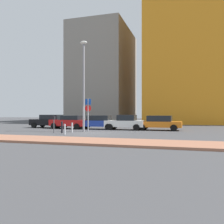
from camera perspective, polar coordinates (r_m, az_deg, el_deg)
The scene contains 15 objects.
ground_plane at distance 21.07m, azimuth -4.73°, elevation -5.00°, with size 120.00×120.00×0.00m, color #424244.
sidewalk_brick at distance 15.63m, azimuth -12.94°, elevation -6.43°, with size 40.00×3.08×0.14m, color #9E664C.
parked_car_black at distance 29.32m, azimuth -14.36°, elevation -2.06°, with size 4.48×2.01×1.54m.
parked_car_red at distance 27.29m, azimuth -9.85°, elevation -2.28°, with size 4.35×2.27×1.45m.
parked_car_blue at distance 26.14m, azimuth -3.38°, elevation -2.35°, with size 4.42×2.14×1.48m.
parked_car_white at distance 25.17m, azimuth 3.16°, elevation -2.43°, with size 4.05×2.01×1.55m.
parked_car_orange at distance 24.89m, azimuth 10.99°, elevation -2.46°, with size 4.58×2.12×1.48m.
parking_sign_post at distance 23.07m, azimuth -5.65°, elevation 0.31°, with size 0.60×0.11×3.12m.
parking_meter at distance 21.87m, azimuth -13.53°, elevation -2.36°, with size 0.18×0.14×1.45m.
street_lamp at distance 23.08m, azimuth -6.69°, elevation 7.64°, with size 0.70×0.36×8.53m.
traffic_bollard_near at distance 22.12m, azimuth -9.37°, elevation -3.63°, with size 0.13×0.13×0.88m, color #B7B7BC.
traffic_bollard_mid at distance 21.54m, azimuth -11.71°, elevation -3.54°, with size 0.15×0.15×1.01m, color black.
traffic_bollard_far at distance 20.10m, azimuth -11.08°, elevation -4.01°, with size 0.14×0.14×0.86m, color #B7B7BC.
building_colorful_midrise at distance 47.18m, azimuth 20.57°, elevation 13.72°, with size 18.74×17.76×26.18m, color orange.
building_under_construction at distance 50.29m, azimuth -1.83°, elevation 8.49°, with size 10.36×15.63×18.68m, color gray.
Camera 1 is at (7.71, -19.53, 1.78)m, focal length 38.82 mm.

